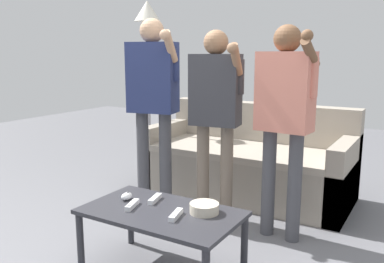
{
  "coord_description": "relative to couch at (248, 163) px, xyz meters",
  "views": [
    {
      "loc": [
        1.41,
        -2.01,
        1.36
      ],
      "look_at": [
        -0.03,
        0.39,
        0.82
      ],
      "focal_mm": 38.2,
      "sensor_mm": 36.0,
      "label": 1
    }
  ],
  "objects": [
    {
      "name": "snack_bowl",
      "position": [
        0.39,
        -1.58,
        0.15
      ],
      "size": [
        0.18,
        0.18,
        0.06
      ],
      "primitive_type": "cylinder",
      "color": "beige",
      "rests_on": "coffee_table"
    },
    {
      "name": "couch",
      "position": [
        0.0,
        0.0,
        0.0
      ],
      "size": [
        1.95,
        0.88,
        0.87
      ],
      "color": "#9E9384",
      "rests_on": "ground"
    },
    {
      "name": "player_center",
      "position": [
        0.04,
        -0.78,
        0.66
      ],
      "size": [
        0.48,
        0.34,
        1.54
      ],
      "color": "#756656",
      "rests_on": "ground"
    },
    {
      "name": "game_remote_wand_near",
      "position": [
        -0.04,
        -1.73,
        0.13
      ],
      "size": [
        0.08,
        0.16,
        0.03
      ],
      "color": "white",
      "rests_on": "coffee_table"
    },
    {
      "name": "game_remote_wand_spare",
      "position": [
        0.28,
        -1.72,
        0.13
      ],
      "size": [
        0.07,
        0.16,
        0.03
      ],
      "color": "white",
      "rests_on": "coffee_table"
    },
    {
      "name": "game_remote_wand_far",
      "position": [
        0.02,
        -1.57,
        0.13
      ],
      "size": [
        0.07,
        0.16,
        0.03
      ],
      "color": "white",
      "rests_on": "coffee_table"
    },
    {
      "name": "coffee_table",
      "position": [
        0.15,
        -1.68,
        0.07
      ],
      "size": [
        0.96,
        0.55,
        0.42
      ],
      "color": "#2D2D33",
      "rests_on": "ground"
    },
    {
      "name": "floor_lamp",
      "position": [
        -1.25,
        0.08,
        1.32
      ],
      "size": [
        0.29,
        0.29,
        1.92
      ],
      "color": "#2D2D33",
      "rests_on": "ground"
    },
    {
      "name": "player_right",
      "position": [
        0.6,
        -0.79,
        0.68
      ],
      "size": [
        0.46,
        0.34,
        1.56
      ],
      "color": "#47474C",
      "rests_on": "ground"
    },
    {
      "name": "player_left",
      "position": [
        -0.57,
        -0.77,
        0.73
      ],
      "size": [
        0.53,
        0.36,
        1.65
      ],
      "color": "#47474C",
      "rests_on": "ground"
    },
    {
      "name": "game_remote_nunchuk",
      "position": [
        -0.15,
        -1.64,
        0.14
      ],
      "size": [
        0.06,
        0.09,
        0.05
      ],
      "color": "white",
      "rests_on": "coffee_table"
    }
  ]
}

